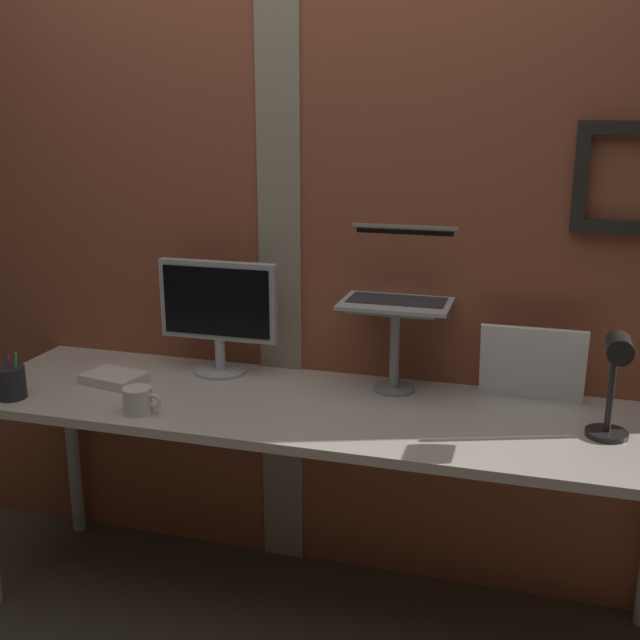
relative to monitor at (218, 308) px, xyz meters
The scene contains 11 objects.
ground_plane 1.08m from the monitor, 44.54° to the right, with size 6.00×6.00×0.00m, color #4C4238.
brick_wall_back 0.48m from the monitor, 32.36° to the left, with size 3.69×0.16×2.70m.
desk 0.54m from the monitor, 26.54° to the right, with size 2.27×0.64×0.76m.
monitor is the anchor object (origin of this frame).
laptop_stand 0.62m from the monitor, ahead, with size 0.28×0.22×0.29m.
laptop 0.64m from the monitor, ahead, with size 0.35×0.29×0.24m.
whiteboard_panel 1.06m from the monitor, ahead, with size 0.33×0.02×0.25m, color white.
desk_lamp 1.30m from the monitor, 11.17° to the right, with size 0.12×0.20×0.33m.
pen_cup 0.71m from the monitor, 142.74° to the right, with size 0.09×0.09×0.15m.
coffee_mug 0.47m from the monitor, 102.35° to the right, with size 0.12×0.09×0.08m.
paper_clutter_stack 0.43m from the monitor, 147.24° to the right, with size 0.20×0.14×0.03m, color silver.
Camera 1 is at (0.78, -2.12, 1.67)m, focal length 43.64 mm.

